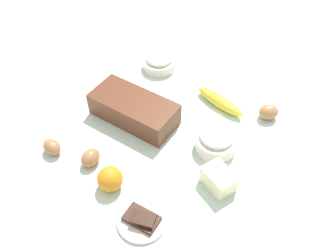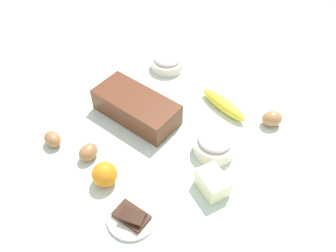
% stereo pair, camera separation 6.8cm
% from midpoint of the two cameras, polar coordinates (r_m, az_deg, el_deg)
% --- Properties ---
extents(ground_plane, '(2.40, 2.40, 0.02)m').
position_cam_midpoint_polar(ground_plane, '(1.15, 1.68, -1.73)').
color(ground_plane, silver).
extents(loaf_pan, '(0.28, 0.13, 0.08)m').
position_cam_midpoint_polar(loaf_pan, '(1.17, -3.47, 2.91)').
color(loaf_pan, brown).
rests_on(loaf_pan, ground_plane).
extents(flour_bowl, '(0.13, 0.13, 0.07)m').
position_cam_midpoint_polar(flour_bowl, '(1.09, 9.15, -2.81)').
color(flour_bowl, silver).
rests_on(flour_bowl, ground_plane).
extents(sugar_bowl, '(0.12, 0.12, 0.06)m').
position_cam_midpoint_polar(sugar_bowl, '(1.38, 1.31, 10.06)').
color(sugar_bowl, silver).
rests_on(sugar_bowl, ground_plane).
extents(banana, '(0.19, 0.08, 0.04)m').
position_cam_midpoint_polar(banana, '(1.23, 10.32, 3.29)').
color(banana, yellow).
rests_on(banana, ground_plane).
extents(orange_fruit, '(0.07, 0.07, 0.07)m').
position_cam_midpoint_polar(orange_fruit, '(1.02, -8.06, -7.61)').
color(orange_fruit, orange).
rests_on(orange_fruit, ground_plane).
extents(butter_block, '(0.11, 0.09, 0.06)m').
position_cam_midpoint_polar(butter_block, '(1.01, 8.93, -8.92)').
color(butter_block, '#F4EDB2').
rests_on(butter_block, ground_plane).
extents(egg_near_butter, '(0.07, 0.06, 0.05)m').
position_cam_midpoint_polar(egg_near_butter, '(1.15, -16.13, -2.02)').
color(egg_near_butter, '#A56F43').
rests_on(egg_near_butter, ground_plane).
extents(egg_beside_bowl, '(0.05, 0.06, 0.05)m').
position_cam_midpoint_polar(egg_beside_bowl, '(1.09, -10.69, -4.12)').
color(egg_beside_bowl, '#A46E43').
rests_on(egg_beside_bowl, ground_plane).
extents(egg_loose, '(0.08, 0.08, 0.05)m').
position_cam_midpoint_polar(egg_loose, '(1.21, 17.61, 1.07)').
color(egg_loose, '#B37949').
rests_on(egg_loose, ground_plane).
extents(chocolate_plate, '(0.13, 0.13, 0.03)m').
position_cam_midpoint_polar(chocolate_plate, '(0.97, -3.68, -14.21)').
color(chocolate_plate, silver).
rests_on(chocolate_plate, ground_plane).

